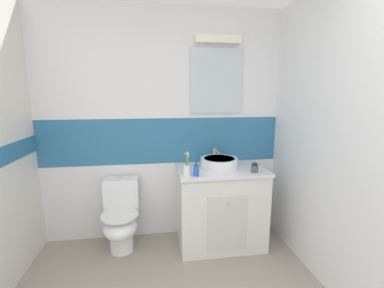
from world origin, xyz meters
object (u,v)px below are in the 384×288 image
object	(u,v)px
toilet	(121,218)
soap_dispenser	(196,170)
toothbrush_cup	(187,169)
hair_gel_jar	(255,168)
sink_basin	(219,162)

from	to	relation	value
toilet	soap_dispenser	size ratio (longest dim) A/B	5.25
toilet	toothbrush_cup	bearing A→B (deg)	-18.29
toothbrush_cup	hair_gel_jar	distance (m)	0.67
sink_basin	hair_gel_jar	size ratio (longest dim) A/B	4.74
soap_dispenser	hair_gel_jar	bearing A→B (deg)	2.58
soap_dispenser	hair_gel_jar	xyz separation A→B (m)	(0.59, 0.03, -0.01)
toilet	soap_dispenser	distance (m)	0.96
toothbrush_cup	soap_dispenser	xyz separation A→B (m)	(0.08, -0.03, -0.01)
soap_dispenser	hair_gel_jar	world-z (taller)	soap_dispenser
soap_dispenser	toothbrush_cup	bearing A→B (deg)	157.11
sink_basin	soap_dispenser	distance (m)	0.39
toothbrush_cup	hair_gel_jar	xyz separation A→B (m)	(0.67, -0.01, -0.02)
sink_basin	toilet	world-z (taller)	sink_basin
toothbrush_cup	hair_gel_jar	size ratio (longest dim) A/B	2.51
sink_basin	toothbrush_cup	distance (m)	0.43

